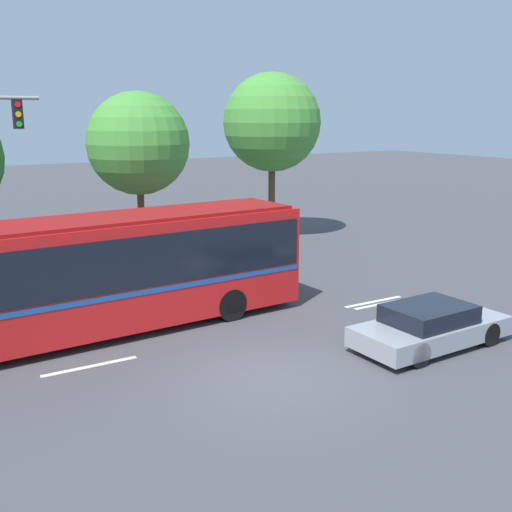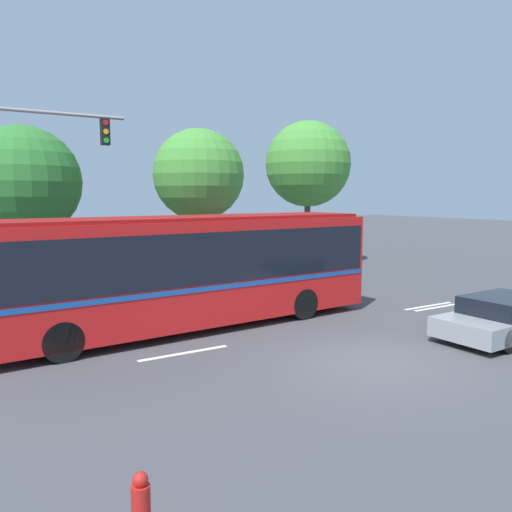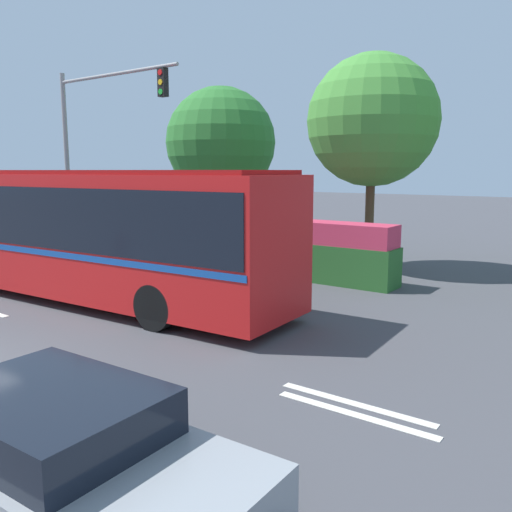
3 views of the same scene
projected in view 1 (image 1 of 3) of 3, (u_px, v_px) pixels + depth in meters
The scene contains 9 objects.
ground_plane at pixel (271, 378), 14.66m from camera, with size 140.00×140.00×0.00m, color #444449.
city_bus at pixel (106, 268), 17.39m from camera, with size 12.03×3.18×3.36m.
sedan_foreground at pixel (430, 326), 16.55m from camera, with size 4.53×2.02×1.18m.
flowering_hedge at pixel (135, 253), 23.83m from camera, with size 6.58×1.07×1.82m.
street_tree_centre at pixel (138, 144), 25.76m from camera, with size 4.32×4.32×7.12m.
street_tree_right at pixel (272, 123), 30.43m from camera, with size 4.86×4.86×8.20m.
lane_stripe_near at pixel (90, 366), 15.33m from camera, with size 2.40×0.16×0.01m, color silver.
lane_stripe_mid at pixel (383, 304), 20.44m from camera, with size 2.40×0.16×0.01m, color silver.
lane_stripe_far at pixel (373, 302), 20.63m from camera, with size 2.40×0.16×0.01m, color silver.
Camera 1 is at (-7.30, -11.51, 6.14)m, focal length 43.11 mm.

